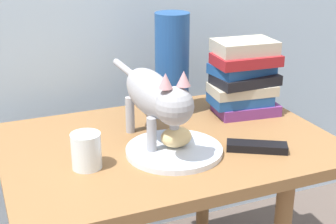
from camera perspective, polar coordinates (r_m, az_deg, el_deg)
The scene contains 8 objects.
side_table at distance 1.32m, azimuth 0.00°, elevation -6.12°, with size 0.85×0.59×0.54m.
plate at distance 1.22m, azimuth 0.72°, elevation -4.49°, with size 0.24×0.24×0.01m, color silver.
bread_roll at distance 1.21m, azimuth 0.96°, elevation -2.93°, with size 0.08×0.06×0.05m, color #E0BC7A.
cat at distance 1.21m, azimuth -1.59°, elevation 1.85°, with size 0.09×0.48×0.23m.
book_stack at distance 1.46m, azimuth 8.80°, elevation 3.96°, with size 0.21×0.15×0.22m.
green_vase at distance 1.44m, azimuth 0.47°, elevation 5.60°, with size 0.10×0.10×0.30m, color navy.
candle_jar at distance 1.15m, azimuth -9.47°, elevation -4.68°, with size 0.07×0.07×0.08m.
tv_remote at distance 1.25m, azimuth 10.28°, elevation -4.00°, with size 0.15×0.04×0.02m, color black.
Camera 1 is at (-0.45, -1.08, 1.07)m, focal length 52.41 mm.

